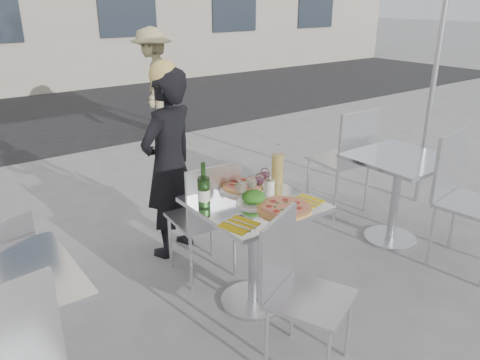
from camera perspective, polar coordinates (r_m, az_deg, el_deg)
ground at (r=3.31m, az=1.60°, el=-14.61°), size 80.00×80.00×0.00m
street_asphalt at (r=8.97m, az=-25.14°, el=6.84°), size 24.00×5.00×0.00m
main_table at (r=3.03m, az=1.70°, el=-6.32°), size 0.72×0.72×0.75m
side_table_left at (r=2.53m, az=-27.14°, el=-15.09°), size 0.72×0.72×0.75m
side_table_right at (r=4.05m, az=18.62°, el=-0.11°), size 0.72×0.72×0.75m
chair_far at (r=3.30m, az=-4.05°, el=-3.89°), size 0.45×0.46×0.91m
chair_near at (r=2.59m, az=6.75°, el=-12.14°), size 0.53×0.54×0.89m
side_chair_lfar at (r=3.03m, az=-27.24°, el=-9.93°), size 0.50×0.51×0.83m
side_chair_rfar at (r=4.44m, az=12.99°, el=3.23°), size 0.50×0.52×1.02m
side_chair_rnear at (r=3.86m, az=25.47°, el=-1.05°), size 0.53×0.54×1.03m
woman_diner at (r=3.64m, az=-8.63°, el=1.82°), size 0.63×0.52×1.49m
pedestrian_b at (r=7.20m, az=-10.47°, el=11.72°), size 0.98×1.16×1.56m
pizza_near at (r=2.84m, az=5.43°, el=-3.37°), size 0.34×0.34×0.02m
pizza_far at (r=3.13m, az=0.35°, el=-0.81°), size 0.31×0.31×0.03m
salad_plate at (r=2.90m, az=1.65°, el=-2.23°), size 0.22×0.22×0.09m
wine_bottle at (r=2.81m, az=-4.43°, el=-1.35°), size 0.07×0.08×0.29m
carafe at (r=3.16m, az=4.59°, el=1.38°), size 0.08×0.08×0.29m
sugar_shaker at (r=3.05m, az=3.63°, el=-0.67°), size 0.06×0.06×0.11m
wineglass_white_a at (r=2.85m, az=0.15°, el=-1.02°), size 0.07×0.07×0.16m
wineglass_white_b at (r=2.93m, az=1.42°, el=-0.38°), size 0.07×0.07×0.16m
wineglass_red_a at (r=2.98m, az=2.36°, el=-0.03°), size 0.07×0.07×0.16m
wineglass_red_b at (r=3.07m, az=3.05°, el=0.64°), size 0.07×0.07×0.16m
napkin_left at (r=2.64m, az=-0.16°, el=-5.46°), size 0.22×0.22×0.01m
napkin_right at (r=2.96m, az=8.00°, el=-2.60°), size 0.21×0.21×0.01m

